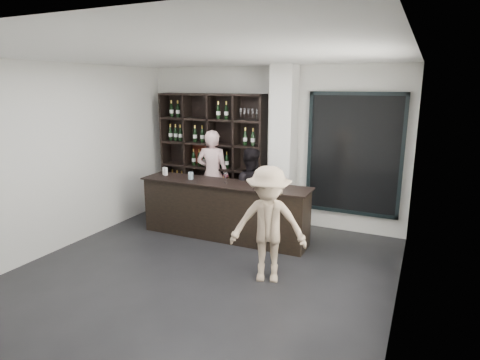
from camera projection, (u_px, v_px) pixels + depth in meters
The scene contains 12 objects.
floor at pixel (195, 279), 5.43m from camera, with size 5.00×5.50×0.01m, color black.
wine_shelf at pixel (212, 156), 7.88m from camera, with size 2.20×0.35×2.40m, color black, non-canonical shape.
structural_column at pixel (283, 149), 7.12m from camera, with size 0.40×0.40×2.90m, color silver.
glass_panel at pixel (354, 155), 6.83m from camera, with size 1.60×0.08×2.10m.
tasting_counter at pixel (224, 210), 6.80m from camera, with size 2.96×0.62×0.97m.
taster_pink at pixel (213, 174), 7.77m from camera, with size 0.63×0.41×1.73m, color beige.
taster_black at pixel (249, 190), 7.07m from camera, with size 0.73×0.57×1.50m, color black.
customer at pixel (268, 225), 5.23m from camera, with size 1.01×0.58×1.56m, color gray.
wine_glass at pixel (226, 177), 6.62m from camera, with size 0.09×0.09×0.21m, color white, non-canonical shape.
spit_cup at pixel (191, 176), 6.91m from camera, with size 0.09×0.09×0.12m, color #ABC7D6.
napkin_stack at pixel (269, 186), 6.42m from camera, with size 0.13×0.13×0.02m, color white.
card_stand at pixel (165, 171), 7.22m from camera, with size 0.09×0.05×0.14m, color white.
Camera 1 is at (2.66, -4.24, 2.56)m, focal length 30.00 mm.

